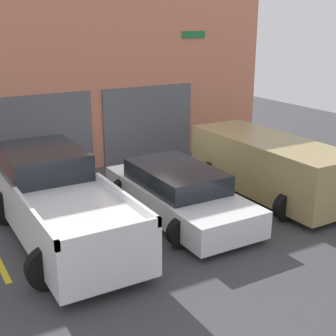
# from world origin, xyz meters

# --- Properties ---
(ground_plane) EXTENTS (28.00, 28.00, 0.00)m
(ground_plane) POSITION_xyz_m (0.00, 0.00, 0.00)
(ground_plane) COLOR #3D3D3F
(shophouse_building) EXTENTS (12.37, 0.68, 5.76)m
(shophouse_building) POSITION_xyz_m (-0.01, 3.29, 2.83)
(shophouse_building) COLOR #D17A5B
(shophouse_building) RESTS_ON ground
(pickup_truck) EXTENTS (2.48, 5.22, 1.78)m
(pickup_truck) POSITION_xyz_m (-2.87, -1.39, 0.85)
(pickup_truck) COLOR white
(pickup_truck) RESTS_ON ground
(sedan_white) EXTENTS (2.26, 4.68, 1.24)m
(sedan_white) POSITION_xyz_m (0.00, -1.62, 0.59)
(sedan_white) COLOR white
(sedan_white) RESTS_ON ground
(sedan_side) EXTENTS (2.23, 4.94, 1.59)m
(sedan_side) POSITION_xyz_m (2.87, -1.65, 0.86)
(sedan_side) COLOR #9E8956
(sedan_side) RESTS_ON ground
(parking_stripe_left) EXTENTS (0.12, 2.20, 0.01)m
(parking_stripe_left) POSITION_xyz_m (-1.44, -1.65, 0.00)
(parking_stripe_left) COLOR gold
(parking_stripe_left) RESTS_ON ground
(parking_stripe_centre) EXTENTS (0.12, 2.20, 0.01)m
(parking_stripe_centre) POSITION_xyz_m (1.44, -1.65, 0.00)
(parking_stripe_centre) COLOR gold
(parking_stripe_centre) RESTS_ON ground
(parking_stripe_right) EXTENTS (0.12, 2.20, 0.01)m
(parking_stripe_right) POSITION_xyz_m (4.31, -1.65, 0.00)
(parking_stripe_right) COLOR gold
(parking_stripe_right) RESTS_ON ground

